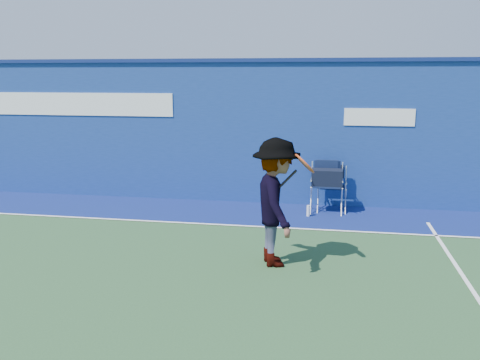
% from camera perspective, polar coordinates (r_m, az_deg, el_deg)
% --- Properties ---
extents(ground, '(80.00, 80.00, 0.00)m').
position_cam_1_polar(ground, '(6.81, -13.71, -12.38)').
color(ground, '#284C29').
rests_on(ground, ground).
extents(stadium_wall, '(24.00, 0.50, 3.08)m').
position_cam_1_polar(stadium_wall, '(11.24, -3.53, 5.62)').
color(stadium_wall, navy).
rests_on(stadium_wall, ground).
extents(out_of_bounds_strip, '(24.00, 1.80, 0.01)m').
position_cam_1_polar(out_of_bounds_strip, '(10.47, -4.79, -3.48)').
color(out_of_bounds_strip, navy).
rests_on(out_of_bounds_strip, ground).
extents(court_lines, '(24.00, 12.00, 0.01)m').
position_cam_1_polar(court_lines, '(7.31, -11.83, -10.47)').
color(court_lines, white).
rests_on(court_lines, out_of_bounds_strip).
extents(directors_chair_left, '(0.61, 0.57, 1.03)m').
position_cam_1_polar(directors_chair_left, '(10.40, 9.69, -1.23)').
color(directors_chair_left, silver).
rests_on(directors_chair_left, ground).
extents(directors_chair_right, '(0.56, 0.50, 0.93)m').
position_cam_1_polar(directors_chair_right, '(10.56, 10.26, -1.88)').
color(directors_chair_right, silver).
rests_on(directors_chair_right, ground).
extents(water_bottle, '(0.07, 0.07, 0.23)m').
position_cam_1_polar(water_bottle, '(10.11, 7.68, -3.46)').
color(water_bottle, silver).
rests_on(water_bottle, ground).
extents(tennis_player, '(1.10, 1.36, 1.87)m').
position_cam_1_polar(tennis_player, '(7.36, 4.07, -2.51)').
color(tennis_player, '#EA4738').
rests_on(tennis_player, ground).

